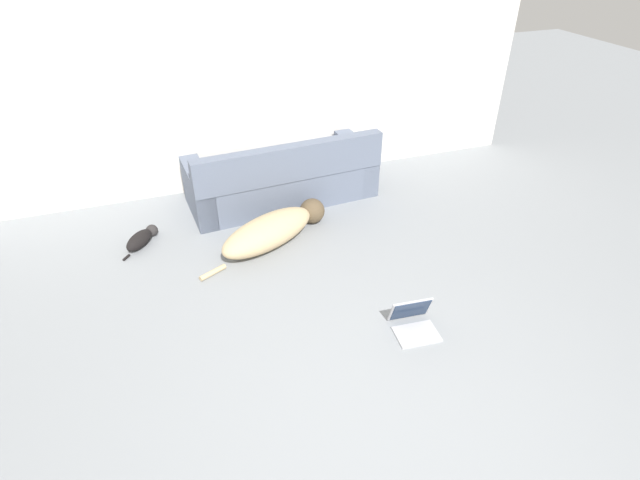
{
  "coord_description": "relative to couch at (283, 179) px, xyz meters",
  "views": [
    {
      "loc": [
        -0.99,
        -1.52,
        2.76
      ],
      "look_at": [
        0.11,
        1.59,
        0.56
      ],
      "focal_mm": 28.0,
      "sensor_mm": 36.0,
      "label": 1
    }
  ],
  "objects": [
    {
      "name": "cat",
      "position": [
        -1.56,
        -0.41,
        -0.18
      ],
      "size": [
        0.38,
        0.46,
        0.15
      ],
      "rotation": [
        0.0,
        0.0,
        0.9
      ],
      "color": "black",
      "rests_on": "ground_plane"
    },
    {
      "name": "laptop_open",
      "position": [
        0.38,
        -2.34,
        -0.18
      ],
      "size": [
        0.36,
        0.35,
        0.24
      ],
      "rotation": [
        0.0,
        0.0,
        -0.09
      ],
      "color": "#B7B7BC",
      "rests_on": "ground_plane"
    },
    {
      "name": "ground_plane",
      "position": [
        -0.28,
        -3.3,
        -0.25
      ],
      "size": [
        20.0,
        20.0,
        0.0
      ],
      "primitive_type": "plane",
      "color": "gray"
    },
    {
      "name": "wall_back",
      "position": [
        -0.28,
        0.58,
        1.07
      ],
      "size": [
        6.92,
        0.06,
        2.64
      ],
      "color": "silver",
      "rests_on": "ground_plane"
    },
    {
      "name": "dog",
      "position": [
        -0.33,
        -0.8,
        -0.11
      ],
      "size": [
        1.45,
        0.86,
        0.3
      ],
      "rotation": [
        0.0,
        0.0,
        0.46
      ],
      "color": "tan",
      "rests_on": "ground_plane"
    },
    {
      "name": "couch",
      "position": [
        0.0,
        0.0,
        0.0
      ],
      "size": [
        2.1,
        0.94,
        0.77
      ],
      "rotation": [
        0.0,
        0.0,
        3.21
      ],
      "color": "slate",
      "rests_on": "ground_plane"
    }
  ]
}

